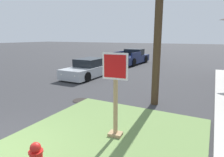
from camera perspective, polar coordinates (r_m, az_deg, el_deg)
name	(u,v)px	position (r m, az deg, el deg)	size (l,w,h in m)	color
grass_corner_patch	(104,142)	(5.31, -2.29, -18.18)	(4.85, 5.44, 0.08)	#668447
stop_sign	(115,98)	(5.08, 1.00, -5.69)	(0.68, 0.32, 2.26)	#A3845B
manhole_cover	(81,100)	(8.57, -9.19, -6.42)	(0.70, 0.70, 0.02)	black
parked_sedan_silver	(89,69)	(13.50, -6.87, 2.83)	(1.87, 4.32, 1.25)	#ADB2B7
pickup_truck_navy	(132,58)	(20.03, 5.78, 6.12)	(2.35, 5.19, 1.48)	#19234C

